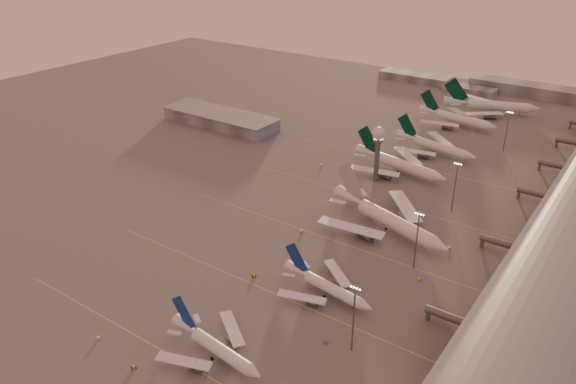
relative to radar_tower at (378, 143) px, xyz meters
The scene contains 25 objects.
ground 121.92m from the radar_tower, 92.39° to the right, with size 700.00×700.00×0.00m, color #595656.
taxiway_markings 71.83m from the radar_tower, 68.66° to the right, with size 180.00×185.25×0.02m.
hangar 127.68m from the radar_tower, behind, with size 82.00×27.00×8.50m.
radar_tower is the anchor object (origin of this frame).
mast_a 131.38m from the radar_tower, 66.17° to the right, with size 3.60×0.56×25.00m.
mast_b 82.32m from the radar_tower, 52.43° to the right, with size 3.60×0.56×25.00m.
mast_c 46.66m from the radar_tower, 12.53° to the right, with size 3.60×0.56×25.00m.
mast_d 91.11m from the radar_tower, 61.74° to the left, with size 3.60×0.56×25.00m.
distant_horizon 205.86m from the radar_tower, 90.67° to the left, with size 165.00×37.50×9.00m.
narrowbody_near 149.49m from the radar_tower, 82.40° to the right, with size 39.86×31.67×15.59m.
narrowbody_mid 106.29m from the radar_tower, 72.56° to the right, with size 40.20×31.90×15.75m.
widebody_white 55.14m from the radar_tower, 57.02° to the right, with size 64.01×50.48×23.33m.
greentail_a 24.30m from the radar_tower, 69.65° to the left, with size 57.61×46.11×21.12m.
greentail_b 57.55m from the radar_tower, 78.50° to the left, with size 53.02×42.44×19.43m.
greentail_c 110.30m from the radar_tower, 87.91° to the left, with size 55.97×44.91×20.40m.
greentail_d 149.37m from the radar_tower, 84.42° to the left, with size 62.90×49.93×23.81m.
gsv_truck_a 165.05m from the radar_tower, 95.93° to the right, with size 5.22×4.80×2.11m.
gsv_tug_near 166.83m from the radar_tower, 89.14° to the right, with size 3.06×3.61×0.89m.
gsv_catering_a 131.31m from the radar_tower, 69.90° to the right, with size 5.40×2.76×4.33m.
gsv_tug_mid 107.88m from the radar_tower, 88.72° to the right, with size 3.96×4.02×1.01m.
gsv_truck_b 92.96m from the radar_tower, 52.15° to the right, with size 4.95×2.15×1.94m.
gsv_truck_c 69.63m from the radar_tower, 91.18° to the right, with size 5.57×4.95×2.23m.
gsv_catering_b 73.67m from the radar_tower, 37.58° to the right, with size 5.53×2.75×4.48m.
gsv_tug_far 35.29m from the radar_tower, 62.43° to the right, with size 2.85×3.50×0.87m.
gsv_truck_d 38.88m from the radar_tower, behind, with size 2.45×5.10×1.98m.
Camera 1 is at (121.10, -125.10, 124.06)m, focal length 35.00 mm.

